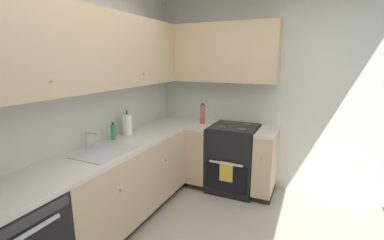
% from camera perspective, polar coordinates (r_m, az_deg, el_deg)
% --- Properties ---
extents(wall_back, '(4.01, 0.05, 2.66)m').
position_cam_1_polar(wall_back, '(2.79, -26.24, 2.36)').
color(wall_back, silver).
rests_on(wall_back, ground_plane).
extents(wall_right, '(0.05, 3.11, 2.66)m').
position_cam_1_polar(wall_right, '(3.79, 15.07, 5.64)').
color(wall_right, silver).
rests_on(wall_right, ground_plane).
extents(lower_cabinets_back, '(1.85, 0.62, 0.86)m').
position_cam_1_polar(lower_cabinets_back, '(3.13, -14.48, -13.01)').
color(lower_cabinets_back, tan).
rests_on(lower_cabinets_back, ground_plane).
extents(countertop_back, '(3.05, 0.60, 0.03)m').
position_cam_1_polar(countertop_back, '(2.97, -14.94, -5.32)').
color(countertop_back, beige).
rests_on(countertop_back, lower_cabinets_back).
extents(lower_cabinets_right, '(0.62, 1.15, 0.86)m').
position_cam_1_polar(lower_cabinets_right, '(3.77, 8.03, -8.17)').
color(lower_cabinets_right, tan).
rests_on(lower_cabinets_right, ground_plane).
extents(countertop_right, '(0.60, 1.15, 0.03)m').
position_cam_1_polar(countertop_right, '(3.64, 8.24, -1.67)').
color(countertop_right, beige).
rests_on(countertop_right, lower_cabinets_right).
extents(oven_range, '(0.68, 0.62, 1.04)m').
position_cam_1_polar(oven_range, '(3.77, 8.80, -7.88)').
color(oven_range, black).
rests_on(oven_range, ground_plane).
extents(upper_cabinets_back, '(2.73, 0.34, 0.76)m').
position_cam_1_polar(upper_cabinets_back, '(2.80, -20.53, 13.69)').
color(upper_cabinets_back, tan).
extents(upper_cabinets_right, '(0.32, 1.70, 0.76)m').
position_cam_1_polar(upper_cabinets_right, '(3.75, 4.84, 14.00)').
color(upper_cabinets_right, tan).
extents(sink, '(0.56, 0.40, 0.10)m').
position_cam_1_polar(sink, '(2.77, -17.84, -7.29)').
color(sink, '#B7B7BC').
rests_on(sink, countertop_back).
extents(faucet, '(0.07, 0.16, 0.18)m').
position_cam_1_polar(faucet, '(2.87, -21.03, -3.67)').
color(faucet, silver).
rests_on(faucet, countertop_back).
extents(soap_bottle, '(0.05, 0.05, 0.20)m').
position_cam_1_polar(soap_bottle, '(3.12, -16.42, -2.44)').
color(soap_bottle, '#338C4C').
rests_on(soap_bottle, countertop_back).
extents(paper_towel_roll, '(0.11, 0.11, 0.31)m').
position_cam_1_polar(paper_towel_roll, '(3.27, -13.59, -0.95)').
color(paper_towel_roll, white).
rests_on(paper_towel_roll, countertop_back).
extents(oil_bottle, '(0.06, 0.06, 0.29)m').
position_cam_1_polar(oil_bottle, '(3.73, 2.26, 1.25)').
color(oil_bottle, '#BF4C3F').
rests_on(oil_bottle, countertop_right).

